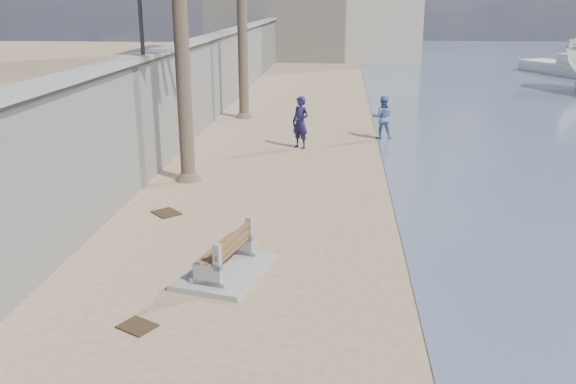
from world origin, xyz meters
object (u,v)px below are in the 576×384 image
object	(u,v)px
person_a	(300,119)
person_b	(383,115)
yacht_far	(573,71)
bench_far	(225,256)

from	to	relation	value
person_a	person_b	bearing A→B (deg)	67.08
person_a	person_b	xyz separation A→B (m)	(3.01, 1.83, -0.16)
person_a	yacht_far	world-z (taller)	person_a
bench_far	person_b	size ratio (longest dim) A/B	1.29
person_a	yacht_far	distance (m)	28.89
person_b	bench_far	bearing A→B (deg)	71.52
yacht_far	bench_far	bearing A→B (deg)	128.36
bench_far	person_b	bearing A→B (deg)	73.23
bench_far	person_b	world-z (taller)	person_b
person_a	yacht_far	bearing A→B (deg)	88.71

